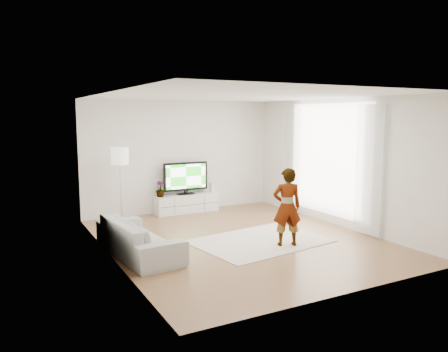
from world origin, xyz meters
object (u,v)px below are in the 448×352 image
sofa (139,237)px  rug (260,241)px  floor_lamp (120,159)px  media_console (186,203)px  player (287,207)px  television (186,177)px

sofa → rug: bearing=-102.9°
rug → floor_lamp: (-2.02, 2.57, 1.47)m
media_console → floor_lamp: 2.23m
player → television: bearing=-60.6°
media_console → floor_lamp: floor_lamp is taller
sofa → media_console: bearing=-42.3°
rug → floor_lamp: bearing=128.2°
media_console → player: player is taller
television → floor_lamp: bearing=-163.7°
television → player: bearing=-81.7°
media_console → television: 0.67m
player → floor_lamp: size_ratio=0.84×
television → sofa: 3.52m
television → rug: 3.23m
media_console → player: size_ratio=1.11×
television → rug: (0.24, -3.09, -0.89)m
media_console → player: 3.62m
media_console → floor_lamp: bearing=-164.6°
rug → sofa: sofa is taller
media_console → rug: bearing=-85.5°
sofa → floor_lamp: floor_lamp is taller
player → rug: bearing=-38.8°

